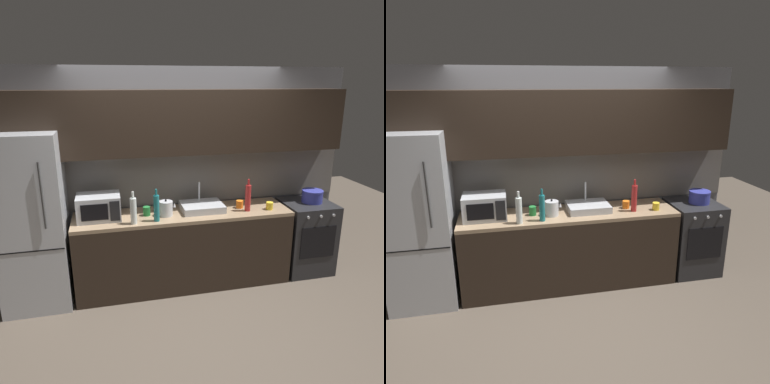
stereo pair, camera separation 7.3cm
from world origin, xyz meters
TOP-DOWN VIEW (x-y plane):
  - ground_plane at (0.00, 0.00)m, footprint 10.00×10.00m
  - back_wall at (0.00, 1.20)m, footprint 4.21×0.44m
  - counter_run at (0.00, 0.90)m, footprint 2.47×0.60m
  - refrigerator at (-1.61, 0.90)m, footprint 0.68×0.69m
  - oven_range at (1.57, 0.90)m, footprint 0.60×0.62m
  - microwave at (-0.93, 0.92)m, footprint 0.46×0.35m
  - sink_basin at (0.22, 0.93)m, footprint 0.48×0.38m
  - kettle at (-0.21, 0.85)m, footprint 0.19×0.15m
  - wine_bottle_clear at (-0.58, 0.68)m, footprint 0.07×0.07m
  - wine_bottle_teal at (-0.33, 0.71)m, footprint 0.06×0.06m
  - wine_bottle_red at (0.73, 0.79)m, footprint 0.07×0.07m
  - mug_green at (-0.42, 0.90)m, footprint 0.08×0.08m
  - mug_yellow at (1.00, 0.77)m, footprint 0.08×0.08m
  - mug_orange at (0.68, 0.90)m, footprint 0.08×0.08m
  - cooking_pot at (1.62, 0.90)m, footprint 0.26×0.26m

SIDE VIEW (x-z plane):
  - ground_plane at x=0.00m, z-range 0.00..0.00m
  - counter_run at x=0.00m, z-range 0.00..0.90m
  - oven_range at x=1.57m, z-range 0.00..0.90m
  - refrigerator at x=-1.61m, z-range 0.00..1.87m
  - sink_basin at x=0.22m, z-range 0.79..1.09m
  - mug_yellow at x=1.00m, z-range 0.90..0.99m
  - mug_orange at x=0.68m, z-range 0.90..0.99m
  - mug_green at x=-0.42m, z-range 0.90..1.00m
  - cooking_pot at x=1.62m, z-range 0.90..1.05m
  - kettle at x=-0.21m, z-range 0.89..1.08m
  - microwave at x=-0.93m, z-range 0.90..1.17m
  - wine_bottle_clear at x=-0.58m, z-range 0.87..1.22m
  - wine_bottle_teal at x=-0.33m, z-range 0.87..1.23m
  - wine_bottle_red at x=0.73m, z-range 0.87..1.25m
  - back_wall at x=0.00m, z-range 0.30..2.80m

